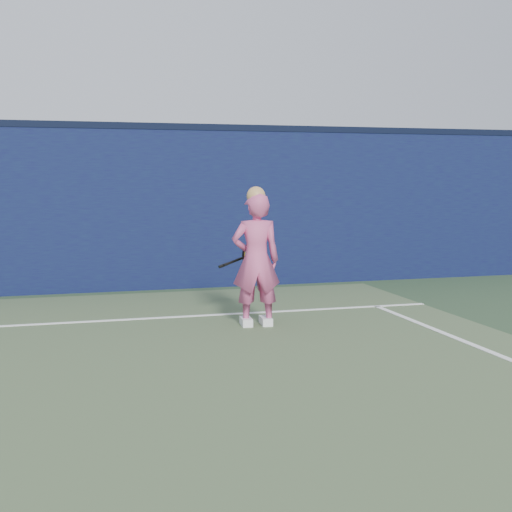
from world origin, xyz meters
name	(u,v)px	position (x,y,z in m)	size (l,w,h in m)	color
backstop_wall	(14,212)	(0.00, 6.50, 1.25)	(24.00, 0.40, 2.50)	#0D0D3B
wall_cap	(11,124)	(0.00, 6.50, 2.55)	(24.00, 0.42, 0.10)	black
player	(256,259)	(2.88, 3.27, 0.80)	(0.61, 0.43, 1.66)	#CA4E83
racket	(249,256)	(2.93, 3.76, 0.78)	(0.61, 0.21, 0.33)	black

